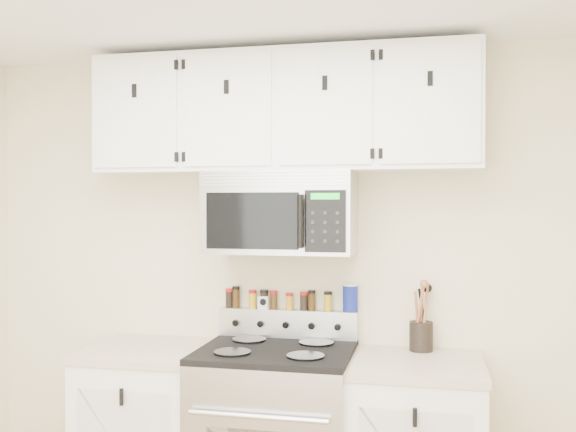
% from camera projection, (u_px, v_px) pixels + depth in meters
% --- Properties ---
extents(back_wall, '(3.50, 0.01, 2.50)m').
position_uv_depth(back_wall, '(289.00, 281.00, 3.51)').
color(back_wall, beige).
rests_on(back_wall, floor).
extents(microwave, '(0.76, 0.44, 0.42)m').
position_uv_depth(microwave, '(282.00, 212.00, 3.32)').
color(microwave, '#9E9EA3').
rests_on(microwave, back_wall).
extents(upper_cabinets, '(2.00, 0.35, 0.62)m').
position_uv_depth(upper_cabinets, '(283.00, 112.00, 3.33)').
color(upper_cabinets, white).
rests_on(upper_cabinets, back_wall).
extents(utensil_crock, '(0.12, 0.12, 0.35)m').
position_uv_depth(utensil_crock, '(421.00, 334.00, 3.28)').
color(utensil_crock, black).
rests_on(utensil_crock, base_cabinet_right).
extents(kitchen_timer, '(0.07, 0.06, 0.07)m').
position_uv_depth(kitchen_timer, '(264.00, 302.00, 3.51)').
color(kitchen_timer, white).
rests_on(kitchen_timer, range).
extents(salt_canister, '(0.08, 0.08, 0.15)m').
position_uv_depth(salt_canister, '(350.00, 298.00, 3.41)').
color(salt_canister, navy).
rests_on(salt_canister, range).
extents(spice_jar_0, '(0.04, 0.04, 0.10)m').
position_uv_depth(spice_jar_0, '(229.00, 298.00, 3.55)').
color(spice_jar_0, black).
rests_on(spice_jar_0, range).
extents(spice_jar_1, '(0.04, 0.04, 0.12)m').
position_uv_depth(spice_jar_1, '(236.00, 297.00, 3.54)').
color(spice_jar_1, '#3C230E').
rests_on(spice_jar_1, range).
extents(spice_jar_2, '(0.04, 0.04, 0.10)m').
position_uv_depth(spice_jar_2, '(253.00, 299.00, 3.52)').
color(spice_jar_2, gold).
rests_on(spice_jar_2, range).
extents(spice_jar_3, '(0.05, 0.05, 0.10)m').
position_uv_depth(spice_jar_3, '(264.00, 299.00, 3.51)').
color(spice_jar_3, black).
rests_on(spice_jar_3, range).
extents(spice_jar_4, '(0.04, 0.04, 0.10)m').
position_uv_depth(spice_jar_4, '(274.00, 300.00, 3.50)').
color(spice_jar_4, '#41280F').
rests_on(spice_jar_4, range).
extents(spice_jar_5, '(0.04, 0.04, 0.09)m').
position_uv_depth(spice_jar_5, '(289.00, 301.00, 3.48)').
color(spice_jar_5, orange).
rests_on(spice_jar_5, range).
extents(spice_jar_6, '(0.04, 0.04, 0.10)m').
position_uv_depth(spice_jar_6, '(304.00, 301.00, 3.46)').
color(spice_jar_6, black).
rests_on(spice_jar_6, range).
extents(spice_jar_7, '(0.04, 0.04, 0.11)m').
position_uv_depth(spice_jar_7, '(312.00, 300.00, 3.45)').
color(spice_jar_7, '#3B270E').
rests_on(spice_jar_7, range).
extents(spice_jar_8, '(0.04, 0.04, 0.10)m').
position_uv_depth(spice_jar_8, '(328.00, 301.00, 3.43)').
color(spice_jar_8, gold).
rests_on(spice_jar_8, range).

